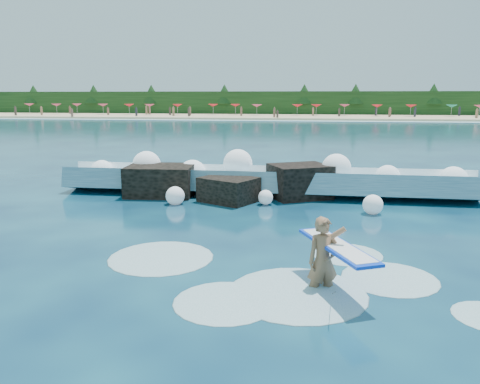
% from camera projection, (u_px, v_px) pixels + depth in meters
% --- Properties ---
extents(ground, '(200.00, 200.00, 0.00)m').
position_uv_depth(ground, '(174.00, 249.00, 12.57)').
color(ground, '#071E3C').
rests_on(ground, ground).
extents(beach, '(140.00, 20.00, 0.40)m').
position_uv_depth(beach, '(293.00, 117.00, 88.05)').
color(beach, tan).
rests_on(beach, ground).
extents(wet_band, '(140.00, 5.00, 0.08)m').
position_uv_depth(wet_band, '(290.00, 121.00, 77.43)').
color(wet_band, silver).
rests_on(wet_band, ground).
extents(treeline, '(140.00, 4.00, 5.00)m').
position_uv_depth(treeline, '(295.00, 104.00, 97.27)').
color(treeline, black).
rests_on(treeline, ground).
extents(breaking_wave, '(16.83, 2.67, 1.45)m').
position_uv_depth(breaking_wave, '(265.00, 181.00, 19.64)').
color(breaking_wave, teal).
rests_on(breaking_wave, ground).
extents(rock_cluster, '(8.51, 3.66, 1.56)m').
position_uv_depth(rock_cluster, '(223.00, 185.00, 18.94)').
color(rock_cluster, black).
rests_on(rock_cluster, ground).
extents(surfer_with_board, '(1.64, 3.01, 1.90)m').
position_uv_depth(surfer_with_board, '(326.00, 258.00, 9.80)').
color(surfer_with_board, '#8F6243').
rests_on(surfer_with_board, ground).
extents(wave_spray, '(15.56, 4.23, 1.85)m').
position_uv_depth(wave_spray, '(261.00, 173.00, 19.35)').
color(wave_spray, white).
rests_on(wave_spray, ground).
extents(surf_foam, '(9.12, 5.27, 0.15)m').
position_uv_depth(surf_foam, '(272.00, 278.00, 10.52)').
color(surf_foam, silver).
rests_on(surf_foam, ground).
extents(beach_umbrellas, '(113.37, 6.24, 0.50)m').
position_uv_depth(beach_umbrellas, '(293.00, 106.00, 89.16)').
color(beach_umbrellas, '#CB3B5F').
rests_on(beach_umbrellas, ground).
extents(beachgoers, '(100.92, 13.16, 1.93)m').
position_uv_depth(beachgoers, '(274.00, 112.00, 86.40)').
color(beachgoers, '#3F332D').
rests_on(beachgoers, ground).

